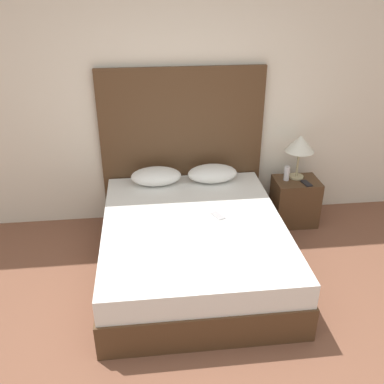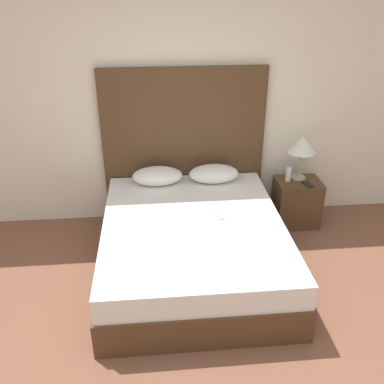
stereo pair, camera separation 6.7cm
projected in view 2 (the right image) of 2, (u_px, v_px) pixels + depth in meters
ground_plane at (202, 371)px, 3.05m from camera, size 16.00×16.00×0.00m
wall_back at (179, 99)px, 4.44m from camera, size 10.00×0.06×2.70m
bed at (193, 246)px, 3.97m from camera, size 1.65×2.00×0.53m
headboard at (184, 147)px, 4.61m from camera, size 1.73×0.05×1.70m
pillow_left at (157, 176)px, 4.49m from camera, size 0.53×0.30×0.19m
pillow_right at (214, 174)px, 4.54m from camera, size 0.53×0.30×0.19m
phone_on_bed at (218, 216)px, 3.93m from camera, size 0.13×0.17×0.01m
nightstand at (296, 202)px, 4.73m from camera, size 0.48×0.37×0.52m
table_lamp at (302, 145)px, 4.49m from camera, size 0.31×0.31×0.49m
phone_on_nightstand at (308, 184)px, 4.53m from camera, size 0.09×0.16×0.01m
toiletry_bottle at (288, 174)px, 4.58m from camera, size 0.06×0.06×0.16m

